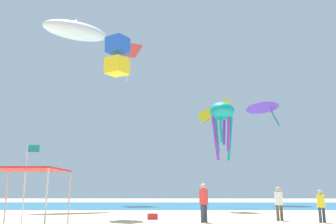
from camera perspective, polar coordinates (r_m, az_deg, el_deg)
The scene contains 13 objects.
ocean_strip at distance 39.21m, azimuth -0.18°, elevation -14.63°, with size 110.00×18.36×0.03m, color #1E6B93.
canopy_tent at distance 16.31m, azimuth -21.62°, elevation -8.83°, with size 2.94×3.11×2.45m.
person_near_tent at distance 18.62m, azimuth 5.70°, elevation -13.68°, with size 0.45×0.45×1.90m.
person_leftmost at distance 20.49m, azimuth 17.25°, elevation -13.33°, with size 0.42×0.42×1.75m.
person_central at distance 19.95m, azimuth 23.20°, elevation -13.20°, with size 0.39×0.38×1.60m.
banner_flag at distance 18.58m, azimuth -21.59°, elevation -9.44°, with size 0.61×0.06×3.72m.
cooler_box at distance 20.48m, azimuth -2.46°, elevation -16.24°, with size 0.57×0.37×0.35m.
kite_inflatable_white at distance 35.55m, azimuth -14.54°, elevation 12.45°, with size 6.33×4.72×2.46m.
kite_octopus_teal at distance 29.90m, azimuth 8.60°, elevation -0.33°, with size 2.61×2.61×4.82m.
kite_diamond_red at distance 45.24m, azimuth -6.48°, elevation 9.54°, with size 3.93×3.91×4.34m.
kite_delta_purple at distance 42.21m, azimuth 14.76°, elevation 1.03°, with size 4.78×4.82×3.08m.
kite_box_blue at distance 24.58m, azimuth -8.07°, elevation 8.88°, with size 1.71×1.73×2.65m.
kite_parafoil_yellow at distance 37.10m, azimuth 7.45°, elevation 0.16°, with size 3.25×2.29×2.29m.
Camera 1 is at (0.47, -15.83, 1.56)m, focal length 38.25 mm.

